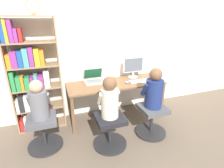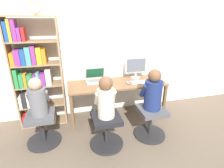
{
  "view_description": "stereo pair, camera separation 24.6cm",
  "coord_description": "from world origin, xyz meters",
  "px_view_note": "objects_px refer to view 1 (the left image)",
  "views": [
    {
      "loc": [
        -1.06,
        -2.47,
        1.84
      ],
      "look_at": [
        -0.14,
        0.13,
        0.77
      ],
      "focal_mm": 28.0,
      "sensor_mm": 36.0,
      "label": 1
    },
    {
      "loc": [
        -0.83,
        -2.54,
        1.84
      ],
      "look_at": [
        -0.14,
        0.13,
        0.77
      ],
      "focal_mm": 28.0,
      "sensor_mm": 36.0,
      "label": 2
    }
  ],
  "objects_px": {
    "office_chair_right": "(110,130)",
    "person_near_shelf": "(39,102)",
    "laptop": "(94,79)",
    "person_at_monitor": "(154,90)",
    "office_chair_side": "(44,131)",
    "person_at_laptop": "(110,99)",
    "office_chair_left": "(152,119)",
    "desktop_monitor": "(133,67)",
    "keyboard": "(140,81)",
    "bookshelf": "(32,82)",
    "desk_clock": "(33,7)"
  },
  "relations": [
    {
      "from": "keyboard",
      "to": "desk_clock",
      "type": "relative_size",
      "value": 2.07
    },
    {
      "from": "office_chair_right",
      "to": "bookshelf",
      "type": "distance_m",
      "value": 1.47
    },
    {
      "from": "office_chair_left",
      "to": "laptop",
      "type": "bearing_deg",
      "value": 129.86
    },
    {
      "from": "laptop",
      "to": "desk_clock",
      "type": "bearing_deg",
      "value": -171.76
    },
    {
      "from": "desktop_monitor",
      "to": "office_chair_right",
      "type": "xyz_separation_m",
      "value": [
        -0.79,
        -0.9,
        -0.65
      ]
    },
    {
      "from": "desktop_monitor",
      "to": "office_chair_left",
      "type": "relative_size",
      "value": 0.83
    },
    {
      "from": "person_at_monitor",
      "to": "person_near_shelf",
      "type": "distance_m",
      "value": 1.68
    },
    {
      "from": "laptop",
      "to": "keyboard",
      "type": "xyz_separation_m",
      "value": [
        0.8,
        -0.28,
        -0.04
      ]
    },
    {
      "from": "laptop",
      "to": "keyboard",
      "type": "height_order",
      "value": "laptop"
    },
    {
      "from": "person_at_laptop",
      "to": "office_chair_side",
      "type": "bearing_deg",
      "value": 162.49
    },
    {
      "from": "office_chair_right",
      "to": "bookshelf",
      "type": "xyz_separation_m",
      "value": [
        -1.03,
        0.86,
        0.59
      ]
    },
    {
      "from": "office_chair_side",
      "to": "person_at_monitor",
      "type": "bearing_deg",
      "value": -8.47
    },
    {
      "from": "person_at_laptop",
      "to": "person_near_shelf",
      "type": "relative_size",
      "value": 1.07
    },
    {
      "from": "keyboard",
      "to": "person_at_monitor",
      "type": "distance_m",
      "value": 0.59
    },
    {
      "from": "laptop",
      "to": "office_chair_side",
      "type": "bearing_deg",
      "value": -146.91
    },
    {
      "from": "laptop",
      "to": "office_chair_side",
      "type": "distance_m",
      "value": 1.23
    },
    {
      "from": "office_chair_left",
      "to": "desk_clock",
      "type": "xyz_separation_m",
      "value": [
        -1.59,
        0.74,
        1.7
      ]
    },
    {
      "from": "office_chair_right",
      "to": "person_near_shelf",
      "type": "xyz_separation_m",
      "value": [
        -0.93,
        0.3,
        0.48
      ]
    },
    {
      "from": "bookshelf",
      "to": "person_near_shelf",
      "type": "relative_size",
      "value": 3.29
    },
    {
      "from": "keyboard",
      "to": "person_near_shelf",
      "type": "distance_m",
      "value": 1.77
    },
    {
      "from": "laptop",
      "to": "person_near_shelf",
      "type": "distance_m",
      "value": 1.12
    },
    {
      "from": "keyboard",
      "to": "desk_clock",
      "type": "height_order",
      "value": "desk_clock"
    },
    {
      "from": "office_chair_left",
      "to": "person_near_shelf",
      "type": "height_order",
      "value": "person_near_shelf"
    },
    {
      "from": "office_chair_right",
      "to": "desk_clock",
      "type": "xyz_separation_m",
      "value": [
        -0.85,
        0.79,
        1.7
      ]
    },
    {
      "from": "person_at_laptop",
      "to": "desk_clock",
      "type": "height_order",
      "value": "desk_clock"
    },
    {
      "from": "office_chair_side",
      "to": "bookshelf",
      "type": "bearing_deg",
      "value": 100.7
    },
    {
      "from": "person_at_monitor",
      "to": "person_near_shelf",
      "type": "relative_size",
      "value": 1.12
    },
    {
      "from": "desk_clock",
      "to": "person_at_laptop",
      "type": "bearing_deg",
      "value": -42.62
    },
    {
      "from": "person_at_monitor",
      "to": "office_chair_side",
      "type": "distance_m",
      "value": 1.76
    },
    {
      "from": "desk_clock",
      "to": "person_near_shelf",
      "type": "distance_m",
      "value": 1.31
    },
    {
      "from": "office_chair_left",
      "to": "bookshelf",
      "type": "xyz_separation_m",
      "value": [
        -1.77,
        0.81,
        0.59
      ]
    },
    {
      "from": "person_at_laptop",
      "to": "laptop",
      "type": "bearing_deg",
      "value": 89.13
    },
    {
      "from": "bookshelf",
      "to": "office_chair_side",
      "type": "bearing_deg",
      "value": -79.3
    },
    {
      "from": "desktop_monitor",
      "to": "keyboard",
      "type": "height_order",
      "value": "desktop_monitor"
    },
    {
      "from": "person_at_laptop",
      "to": "desktop_monitor",
      "type": "bearing_deg",
      "value": 48.49
    },
    {
      "from": "desktop_monitor",
      "to": "bookshelf",
      "type": "distance_m",
      "value": 1.83
    },
    {
      "from": "office_chair_right",
      "to": "laptop",
      "type": "bearing_deg",
      "value": 89.14
    },
    {
      "from": "laptop",
      "to": "desk_clock",
      "type": "distance_m",
      "value": 1.49
    },
    {
      "from": "office_chair_side",
      "to": "person_near_shelf",
      "type": "xyz_separation_m",
      "value": [
        0.0,
        0.0,
        0.48
      ]
    },
    {
      "from": "laptop",
      "to": "person_at_monitor",
      "type": "bearing_deg",
      "value": -50.0
    },
    {
      "from": "office_chair_right",
      "to": "desktop_monitor",
      "type": "bearing_deg",
      "value": 48.61
    },
    {
      "from": "office_chair_left",
      "to": "person_at_monitor",
      "type": "bearing_deg",
      "value": 90.0
    },
    {
      "from": "office_chair_right",
      "to": "person_at_laptop",
      "type": "xyz_separation_m",
      "value": [
        0.0,
        0.0,
        0.51
      ]
    },
    {
      "from": "laptop",
      "to": "desk_clock",
      "type": "xyz_separation_m",
      "value": [
        -0.86,
        -0.13,
        1.2
      ]
    },
    {
      "from": "desktop_monitor",
      "to": "person_at_monitor",
      "type": "relative_size",
      "value": 0.66
    },
    {
      "from": "person_at_laptop",
      "to": "desk_clock",
      "type": "xyz_separation_m",
      "value": [
        -0.85,
        0.78,
        1.19
      ]
    },
    {
      "from": "laptop",
      "to": "office_chair_right",
      "type": "relative_size",
      "value": 0.73
    },
    {
      "from": "person_at_monitor",
      "to": "laptop",
      "type": "bearing_deg",
      "value": 130.0
    },
    {
      "from": "office_chair_right",
      "to": "office_chair_side",
      "type": "height_order",
      "value": "same"
    },
    {
      "from": "keyboard",
      "to": "bookshelf",
      "type": "relative_size",
      "value": 0.23
    }
  ]
}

